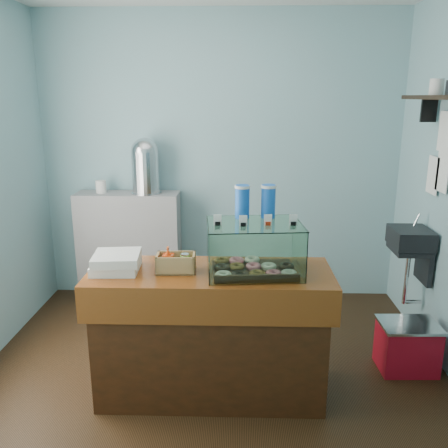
{
  "coord_description": "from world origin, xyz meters",
  "views": [
    {
      "loc": [
        0.18,
        -3.16,
        2.01
      ],
      "look_at": [
        0.09,
        -0.15,
        1.19
      ],
      "focal_mm": 38.0,
      "sensor_mm": 36.0,
      "label": 1
    }
  ],
  "objects_px": {
    "display_case": "(253,245)",
    "red_cooler": "(407,346)",
    "coffee_urn": "(145,165)",
    "counter": "(211,332)"
  },
  "relations": [
    {
      "from": "counter",
      "to": "display_case",
      "type": "xyz_separation_m",
      "value": [
        0.28,
        0.02,
        0.62
      ]
    },
    {
      "from": "coffee_urn",
      "to": "red_cooler",
      "type": "xyz_separation_m",
      "value": [
        2.17,
        -1.23,
        -1.19
      ]
    },
    {
      "from": "counter",
      "to": "coffee_urn",
      "type": "xyz_separation_m",
      "value": [
        -0.71,
        1.56,
        0.92
      ]
    },
    {
      "from": "counter",
      "to": "red_cooler",
      "type": "height_order",
      "value": "counter"
    },
    {
      "from": "display_case",
      "to": "red_cooler",
      "type": "relative_size",
      "value": 1.46
    },
    {
      "from": "counter",
      "to": "coffee_urn",
      "type": "distance_m",
      "value": 1.95
    },
    {
      "from": "counter",
      "to": "red_cooler",
      "type": "xyz_separation_m",
      "value": [
        1.46,
        0.33,
        -0.27
      ]
    },
    {
      "from": "display_case",
      "to": "coffee_urn",
      "type": "height_order",
      "value": "coffee_urn"
    },
    {
      "from": "red_cooler",
      "to": "counter",
      "type": "bearing_deg",
      "value": -169.05
    },
    {
      "from": "display_case",
      "to": "coffee_urn",
      "type": "distance_m",
      "value": 1.85
    }
  ]
}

